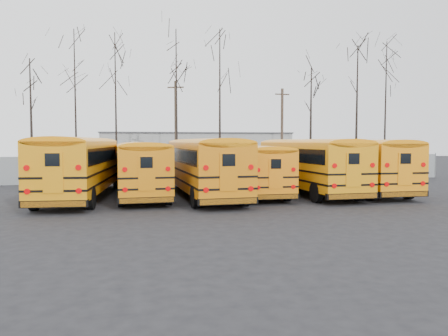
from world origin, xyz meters
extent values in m
plane|color=black|center=(0.00, 0.00, 0.00)|extent=(120.00, 120.00, 0.00)
cube|color=gray|center=(0.00, 12.00, 1.00)|extent=(40.00, 0.04, 2.00)
cube|color=#9F9F9A|center=(2.00, 32.00, 2.00)|extent=(22.00, 8.00, 4.00)
cylinder|color=black|center=(-9.55, -0.30, 0.54)|extent=(0.39, 1.11, 1.09)
cylinder|color=black|center=(-7.10, -0.49, 0.54)|extent=(0.39, 1.11, 1.09)
cylinder|color=black|center=(-8.82, 8.79, 0.54)|extent=(0.39, 1.11, 1.09)
cylinder|color=black|center=(-6.38, 8.60, 0.54)|extent=(0.39, 1.11, 1.09)
cube|color=orange|center=(-8.04, 3.12, 1.82)|extent=(3.51, 10.28, 2.55)
cube|color=orange|center=(-7.57, 9.07, 1.09)|extent=(2.58, 2.03, 1.09)
cube|color=black|center=(-8.06, 2.90, 2.39)|extent=(3.46, 9.20, 0.76)
cube|color=black|center=(-7.97, 4.04, 1.03)|extent=(3.69, 12.14, 0.10)
cube|color=black|center=(-7.97, 4.04, 1.57)|extent=(3.69, 12.14, 0.10)
cube|color=black|center=(-8.43, -1.80, 0.49)|extent=(2.79, 0.46, 0.30)
cube|color=black|center=(-7.50, 9.94, 0.49)|extent=(2.61, 0.42, 0.28)
cube|color=orange|center=(-8.44, -1.92, 1.79)|extent=(0.82, 0.11, 1.68)
cylinder|color=#B20505|center=(-9.47, -1.85, 1.03)|extent=(0.24, 0.06, 0.24)
cylinder|color=#B20505|center=(-7.42, -2.02, 1.03)|extent=(0.24, 0.06, 0.24)
cylinder|color=#B20505|center=(-9.47, -1.85, 2.01)|extent=(0.24, 0.06, 0.24)
cylinder|color=#B20505|center=(-7.42, -2.02, 2.01)|extent=(0.24, 0.06, 0.24)
cylinder|color=black|center=(-5.80, 0.15, 0.50)|extent=(0.33, 1.01, 1.00)
cylinder|color=black|center=(-3.54, 0.26, 0.50)|extent=(0.33, 1.01, 1.00)
cylinder|color=black|center=(-6.21, 8.55, 0.50)|extent=(0.33, 1.01, 1.00)
cylinder|color=black|center=(-3.95, 8.66, 0.50)|extent=(0.33, 1.01, 1.00)
cube|color=orange|center=(-4.83, 3.46, 1.68)|extent=(2.95, 9.42, 2.35)
cube|color=orange|center=(-5.09, 8.96, 1.00)|extent=(2.33, 1.81, 1.00)
cube|color=black|center=(-4.82, 3.26, 2.20)|extent=(2.94, 8.42, 0.70)
cube|color=black|center=(-4.87, 4.31, 0.95)|extent=(3.06, 11.14, 0.09)
cube|color=black|center=(-4.87, 4.31, 1.45)|extent=(3.06, 11.14, 0.09)
cube|color=black|center=(-4.61, -1.09, 0.45)|extent=(2.57, 0.34, 0.28)
cube|color=black|center=(-5.13, 9.76, 0.45)|extent=(2.41, 0.32, 0.26)
cube|color=orange|center=(-4.60, -1.20, 1.65)|extent=(0.75, 0.08, 1.55)
cylinder|color=#B20505|center=(-5.55, -1.26, 0.95)|extent=(0.22, 0.05, 0.22)
cylinder|color=#B20505|center=(-3.65, -1.17, 0.95)|extent=(0.22, 0.05, 0.22)
cylinder|color=#B20505|center=(-5.55, -1.26, 1.85)|extent=(0.22, 0.05, 0.22)
cylinder|color=#B20505|center=(-3.65, -1.17, 1.85)|extent=(0.22, 0.05, 0.22)
cylinder|color=black|center=(-2.41, -1.05, 0.53)|extent=(0.36, 1.08, 1.06)
cylinder|color=black|center=(-0.01, -0.92, 0.53)|extent=(0.36, 1.08, 1.06)
cylinder|color=black|center=(-2.91, 7.87, 0.53)|extent=(0.36, 1.08, 1.06)
cylinder|color=black|center=(-0.51, 8.00, 0.53)|extent=(0.36, 1.08, 1.06)
cube|color=orange|center=(-1.40, 2.47, 1.78)|extent=(3.21, 10.02, 2.50)
cube|color=orange|center=(-1.73, 8.31, 1.06)|extent=(2.49, 1.94, 1.06)
cube|color=black|center=(-1.39, 2.25, 2.34)|extent=(3.19, 8.96, 0.74)
cube|color=black|center=(-1.45, 3.37, 1.01)|extent=(3.34, 11.85, 0.10)
cube|color=black|center=(-1.45, 3.37, 1.54)|extent=(3.34, 11.85, 0.10)
cube|color=black|center=(-1.13, -2.37, 0.48)|extent=(2.73, 0.39, 0.30)
cube|color=black|center=(-1.78, 9.15, 0.48)|extent=(2.56, 0.36, 0.28)
cube|color=orange|center=(-1.12, -2.48, 1.75)|extent=(0.80, 0.09, 1.65)
cylinder|color=#B20505|center=(-2.13, -2.55, 1.01)|extent=(0.24, 0.06, 0.23)
cylinder|color=#B20505|center=(-0.11, -2.44, 1.01)|extent=(0.24, 0.06, 0.23)
cylinder|color=#B20505|center=(-2.13, -2.55, 1.97)|extent=(0.24, 0.06, 0.23)
cylinder|color=#B20505|center=(-0.11, -2.44, 1.97)|extent=(0.24, 0.06, 0.23)
cylinder|color=black|center=(0.44, 0.35, 0.47)|extent=(0.28, 0.94, 0.94)
cylinder|color=black|center=(2.55, 0.38, 0.47)|extent=(0.28, 0.94, 0.94)
cylinder|color=black|center=(0.32, 8.21, 0.47)|extent=(0.28, 0.94, 0.94)
cylinder|color=black|center=(2.44, 8.24, 0.47)|extent=(0.28, 0.94, 0.94)
cube|color=orange|center=(1.45, 3.41, 1.57)|extent=(2.47, 8.74, 2.20)
cube|color=orange|center=(1.38, 8.56, 0.94)|extent=(2.13, 1.62, 0.94)
cube|color=black|center=(1.45, 3.22, 2.06)|extent=(2.49, 7.81, 0.66)
cube|color=black|center=(1.44, 4.20, 0.89)|extent=(2.52, 10.35, 0.08)
cube|color=black|center=(1.44, 4.20, 1.36)|extent=(2.52, 10.35, 0.08)
cube|color=black|center=(1.51, -0.85, 0.42)|extent=(2.40, 0.24, 0.26)
cube|color=black|center=(1.36, 9.31, 0.42)|extent=(2.25, 0.22, 0.24)
cube|color=orange|center=(1.52, -0.96, 1.55)|extent=(0.70, 0.05, 1.45)
cylinder|color=#B20505|center=(0.63, -0.98, 0.89)|extent=(0.21, 0.04, 0.21)
cylinder|color=#B20505|center=(2.41, -0.95, 0.89)|extent=(0.21, 0.04, 0.21)
cylinder|color=#B20505|center=(0.63, -0.98, 1.73)|extent=(0.21, 0.04, 0.21)
cylinder|color=#B20505|center=(2.41, -0.95, 1.73)|extent=(0.21, 0.04, 0.21)
cylinder|color=black|center=(3.82, -0.45, 0.53)|extent=(0.34, 1.07, 1.06)
cylinder|color=black|center=(6.20, -0.34, 0.53)|extent=(0.34, 1.07, 1.06)
cylinder|color=black|center=(3.41, 8.40, 0.53)|extent=(0.34, 1.07, 1.06)
cylinder|color=black|center=(5.79, 8.51, 0.53)|extent=(0.34, 1.07, 1.06)
cube|color=orange|center=(4.85, 3.03, 1.77)|extent=(3.09, 9.92, 2.48)
cube|color=orange|center=(4.58, 8.83, 1.06)|extent=(2.45, 1.90, 1.06)
cube|color=black|center=(4.86, 2.82, 2.32)|extent=(3.08, 8.87, 0.74)
cube|color=black|center=(4.81, 3.93, 1.00)|extent=(3.20, 11.74, 0.09)
cube|color=black|center=(4.81, 3.93, 1.53)|extent=(3.20, 11.74, 0.09)
cube|color=black|center=(5.07, -1.77, 0.47)|extent=(2.71, 0.36, 0.30)
cube|color=black|center=(4.54, 9.67, 0.47)|extent=(2.54, 0.33, 0.27)
cube|color=orange|center=(5.08, -1.88, 1.74)|extent=(0.79, 0.08, 1.64)
cylinder|color=#B20505|center=(4.07, -1.94, 1.00)|extent=(0.23, 0.05, 0.23)
cylinder|color=#B20505|center=(6.08, -1.85, 1.00)|extent=(0.23, 0.05, 0.23)
cylinder|color=#B20505|center=(4.07, -1.94, 1.95)|extent=(0.23, 0.05, 0.23)
cylinder|color=#B20505|center=(6.08, -1.85, 1.95)|extent=(0.23, 0.05, 0.23)
cylinder|color=black|center=(6.82, -0.13, 0.52)|extent=(0.30, 1.05, 1.04)
cylinder|color=black|center=(9.17, -0.15, 0.52)|extent=(0.30, 1.05, 1.04)
cylinder|color=black|center=(6.86, 8.63, 0.52)|extent=(0.30, 1.05, 1.04)
cylinder|color=black|center=(9.22, 8.62, 0.52)|extent=(0.30, 1.05, 1.04)
cube|color=orange|center=(8.01, 3.25, 1.75)|extent=(2.66, 9.72, 2.45)
cube|color=orange|center=(8.04, 8.99, 1.04)|extent=(2.36, 1.79, 1.04)
cube|color=black|center=(8.01, 3.04, 2.30)|extent=(2.70, 8.68, 0.73)
cube|color=black|center=(8.02, 4.14, 0.99)|extent=(2.70, 11.52, 0.09)
cube|color=black|center=(8.02, 4.14, 1.51)|extent=(2.70, 11.52, 0.09)
cube|color=black|center=(7.99, -1.50, 0.47)|extent=(2.67, 0.24, 0.29)
cube|color=black|center=(8.05, 9.83, 0.47)|extent=(2.51, 0.22, 0.27)
cube|color=orange|center=(7.99, -1.61, 1.72)|extent=(0.78, 0.05, 1.62)
cylinder|color=#B20505|center=(6.99, -1.62, 0.99)|extent=(0.23, 0.04, 0.23)
cylinder|color=#B20505|center=(8.98, -1.63, 0.99)|extent=(0.23, 0.04, 0.23)
cylinder|color=#B20505|center=(6.99, -1.62, 1.93)|extent=(0.23, 0.04, 0.23)
cylinder|color=#B20505|center=(8.98, -1.63, 1.93)|extent=(0.23, 0.04, 0.23)
cylinder|color=#493929|center=(-1.47, 19.34, 4.29)|extent=(0.27, 0.27, 8.58)
cube|color=#493929|center=(-1.47, 19.34, 8.00)|extent=(1.47, 0.63, 0.11)
cylinder|color=#443327|center=(8.54, 18.75, 4.03)|extent=(0.25, 0.25, 8.06)
cube|color=#443327|center=(8.54, 18.75, 7.52)|extent=(1.44, 0.22, 0.11)
cone|color=black|center=(-13.24, 16.25, 4.81)|extent=(0.26, 0.26, 9.62)
cone|color=black|center=(-9.93, 16.89, 6.12)|extent=(0.26, 0.26, 12.24)
cone|color=black|center=(-6.75, 17.97, 6.19)|extent=(0.26, 0.26, 12.38)
cone|color=black|center=(-1.58, 17.43, 6.39)|extent=(0.26, 0.26, 12.78)
cone|color=black|center=(2.08, 16.38, 6.35)|extent=(0.26, 0.26, 12.70)
cone|color=black|center=(10.61, 16.74, 4.91)|extent=(0.26, 0.26, 9.82)
cone|color=black|center=(15.07, 16.58, 5.95)|extent=(0.26, 0.26, 11.89)
cone|color=black|center=(17.94, 16.50, 6.18)|extent=(0.26, 0.26, 12.37)
camera|label=1|loc=(-5.03, -20.93, 3.11)|focal=35.00mm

